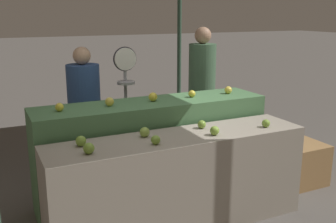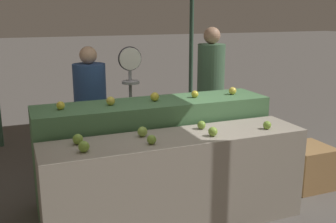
{
  "view_description": "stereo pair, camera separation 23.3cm",
  "coord_description": "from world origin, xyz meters",
  "px_view_note": "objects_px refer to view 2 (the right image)",
  "views": [
    {
      "loc": [
        -1.52,
        -2.93,
        1.93
      ],
      "look_at": [
        0.03,
        0.3,
        1.02
      ],
      "focal_mm": 42.0,
      "sensor_mm": 36.0,
      "label": 1
    },
    {
      "loc": [
        -1.3,
        -3.02,
        1.93
      ],
      "look_at": [
        0.03,
        0.3,
        1.02
      ],
      "focal_mm": 42.0,
      "sensor_mm": 36.0,
      "label": 2
    }
  ],
  "objects_px": {
    "person_customer_left": "(211,81)",
    "wooden_crate_side": "(307,166)",
    "person_vendor_at_scale": "(91,103)",
    "produce_scale": "(131,85)"
  },
  "relations": [
    {
      "from": "produce_scale",
      "to": "person_customer_left",
      "type": "height_order",
      "value": "person_customer_left"
    },
    {
      "from": "person_customer_left",
      "to": "wooden_crate_side",
      "type": "height_order",
      "value": "person_customer_left"
    },
    {
      "from": "person_customer_left",
      "to": "wooden_crate_side",
      "type": "xyz_separation_m",
      "value": [
        0.44,
        -1.53,
        -0.76
      ]
    },
    {
      "from": "person_vendor_at_scale",
      "to": "wooden_crate_side",
      "type": "xyz_separation_m",
      "value": [
        2.17,
        -1.31,
        -0.64
      ]
    },
    {
      "from": "produce_scale",
      "to": "wooden_crate_side",
      "type": "distance_m",
      "value": 2.2
    },
    {
      "from": "person_customer_left",
      "to": "wooden_crate_side",
      "type": "relative_size",
      "value": 3.64
    },
    {
      "from": "produce_scale",
      "to": "person_vendor_at_scale",
      "type": "height_order",
      "value": "produce_scale"
    },
    {
      "from": "person_vendor_at_scale",
      "to": "wooden_crate_side",
      "type": "distance_m",
      "value": 2.61
    },
    {
      "from": "produce_scale",
      "to": "person_customer_left",
      "type": "bearing_deg",
      "value": 22.83
    },
    {
      "from": "produce_scale",
      "to": "person_customer_left",
      "type": "relative_size",
      "value": 0.9
    }
  ]
}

